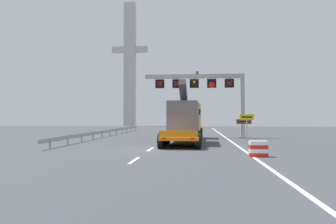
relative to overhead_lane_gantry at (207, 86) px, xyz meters
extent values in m
plane|color=#424449|center=(-4.14, -13.21, -5.69)|extent=(112.00, 112.00, 0.00)
cube|color=silver|center=(-4.34, -19.21, -5.69)|extent=(0.20, 2.60, 0.01)
cube|color=silver|center=(-4.34, -13.48, -5.69)|extent=(0.20, 2.60, 0.01)
cube|color=silver|center=(-4.34, -7.75, -5.69)|extent=(0.20, 2.60, 0.01)
cube|color=silver|center=(-4.34, -2.02, -5.69)|extent=(0.20, 2.60, 0.01)
cube|color=silver|center=(-4.34, 3.71, -5.69)|extent=(0.20, 2.60, 0.01)
cube|color=silver|center=(-4.34, 9.44, -5.69)|extent=(0.20, 2.60, 0.01)
cube|color=silver|center=(-4.34, 15.17, -5.69)|extent=(0.20, 2.60, 0.01)
cube|color=silver|center=(-4.34, 20.90, -5.69)|extent=(0.20, 2.60, 0.01)
cube|color=silver|center=(-4.34, 26.63, -5.69)|extent=(0.20, 2.60, 0.01)
cube|color=silver|center=(-4.34, 32.36, -5.69)|extent=(0.20, 2.60, 0.01)
cube|color=silver|center=(2.06, -1.21, -5.69)|extent=(0.20, 63.00, 0.01)
cube|color=#9EA0A5|center=(3.92, 0.00, -2.16)|extent=(0.40, 0.40, 7.06)
cube|color=slate|center=(3.92, 0.00, -5.65)|extent=(0.90, 0.90, 0.08)
cube|color=#9EA0A5|center=(-1.38, 0.00, 1.12)|extent=(10.99, 0.44, 0.44)
cube|color=#4C4C51|center=(-1.06, 0.00, 1.52)|extent=(0.28, 0.40, 0.28)
cube|color=black|center=(2.49, 0.00, 0.31)|extent=(1.01, 0.24, 0.97)
cube|color=#9EA0A5|center=(2.49, 0.00, 0.85)|extent=(0.08, 0.08, 0.16)
cube|color=red|center=(2.49, -0.13, 0.31)|extent=(0.61, 0.02, 0.61)
cube|color=red|center=(2.49, -0.13, 0.31)|extent=(0.61, 0.02, 0.61)
cube|color=black|center=(0.55, 0.00, 0.31)|extent=(1.01, 0.24, 0.97)
cube|color=#9EA0A5|center=(0.55, 0.00, 0.85)|extent=(0.08, 0.08, 0.16)
cone|color=red|center=(0.55, -0.13, 0.14)|extent=(0.65, 0.02, 0.65)
cube|color=black|center=(-1.38, 0.00, 0.31)|extent=(1.01, 0.24, 0.97)
cube|color=#9EA0A5|center=(-1.38, 0.00, 0.85)|extent=(0.08, 0.08, 0.16)
cone|color=orange|center=(-1.38, -0.13, 0.41)|extent=(0.36, 0.36, 0.34)
cube|color=black|center=(-3.31, 0.00, 0.31)|extent=(1.01, 0.24, 0.97)
cube|color=#9EA0A5|center=(-3.31, 0.00, 0.85)|extent=(0.08, 0.08, 0.16)
cube|color=red|center=(-3.31, -0.13, 0.31)|extent=(0.61, 0.02, 0.61)
cube|color=red|center=(-3.31, -0.13, 0.31)|extent=(0.61, 0.02, 0.61)
cube|color=black|center=(-5.25, 0.00, 0.31)|extent=(1.01, 0.24, 0.97)
cube|color=#9EA0A5|center=(-5.25, 0.00, 0.85)|extent=(0.08, 0.08, 0.16)
cube|color=red|center=(-5.25, -0.13, 0.31)|extent=(0.61, 0.02, 0.61)
cube|color=red|center=(-5.25, -0.13, 0.31)|extent=(0.61, 0.02, 0.61)
cube|color=orange|center=(-2.20, -8.53, -4.96)|extent=(3.13, 10.48, 0.24)
cube|color=orange|center=(-2.37, -13.80, -4.59)|extent=(2.66, 0.16, 0.44)
cylinder|color=black|center=(-3.69, -12.98, -5.14)|extent=(0.35, 1.11, 1.10)
cylinder|color=black|center=(-0.99, -13.07, -5.14)|extent=(0.35, 1.11, 1.10)
cylinder|color=black|center=(-3.66, -11.93, -5.14)|extent=(0.35, 1.11, 1.10)
cylinder|color=black|center=(-0.96, -12.02, -5.14)|extent=(0.35, 1.11, 1.10)
cylinder|color=black|center=(-3.62, -10.88, -5.14)|extent=(0.35, 1.11, 1.10)
cylinder|color=black|center=(-0.92, -10.97, -5.14)|extent=(0.35, 1.11, 1.10)
cylinder|color=black|center=(-3.59, -9.83, -5.14)|extent=(0.35, 1.11, 1.10)
cylinder|color=black|center=(-0.89, -9.92, -5.14)|extent=(0.35, 1.11, 1.10)
cylinder|color=black|center=(-3.56, -8.78, -5.14)|extent=(0.35, 1.11, 1.10)
cylinder|color=black|center=(-0.86, -8.87, -5.14)|extent=(0.35, 1.11, 1.10)
cube|color=gold|center=(-1.97, -1.43, -3.59)|extent=(2.68, 3.28, 3.10)
cube|color=black|center=(-1.97, -1.43, -2.90)|extent=(2.71, 3.30, 0.60)
cylinder|color=black|center=(-3.23, -0.51, -5.14)|extent=(0.37, 1.11, 1.10)
cylinder|color=black|center=(-0.66, -0.59, -5.14)|extent=(0.37, 1.11, 1.10)
cylinder|color=black|center=(-3.29, -2.51, -5.14)|extent=(0.37, 1.11, 1.10)
cylinder|color=black|center=(-0.72, -2.59, -5.14)|extent=(0.37, 1.11, 1.10)
cube|color=#565B66|center=(-2.18, -8.13, -3.49)|extent=(2.56, 5.79, 2.70)
cube|color=#2D2D33|center=(-2.21, -8.99, -1.54)|extent=(0.65, 2.96, 2.29)
cube|color=red|center=(-3.35, -13.81, -4.89)|extent=(0.20, 0.07, 0.12)
cube|color=red|center=(-1.39, -13.88, -4.89)|extent=(0.20, 0.07, 0.12)
cylinder|color=#9EA0A5|center=(3.66, -4.52, -4.43)|extent=(0.10, 0.10, 2.54)
cube|color=yellow|center=(3.66, -4.58, -3.43)|extent=(1.33, 0.06, 0.55)
cube|color=black|center=(3.66, -4.61, -3.43)|extent=(0.96, 0.01, 0.12)
cylinder|color=#9EA0A5|center=(3.78, -1.90, -4.68)|extent=(0.10, 0.10, 2.03)
cube|color=brown|center=(3.78, -1.96, -3.91)|extent=(1.57, 0.06, 0.49)
cube|color=black|center=(3.78, -1.99, -3.91)|extent=(1.13, 0.01, 0.12)
cube|color=red|center=(2.37, -17.09, -5.58)|extent=(1.03, 0.56, 0.23)
cube|color=white|center=(2.37, -17.09, -5.36)|extent=(1.03, 0.56, 0.22)
cube|color=red|center=(2.37, -17.09, -5.13)|extent=(1.03, 0.56, 0.23)
cube|color=white|center=(2.37, -17.09, -4.91)|extent=(1.03, 0.56, 0.23)
cube|color=#999EA3|center=(-11.63, 2.09, -5.09)|extent=(0.04, 34.61, 0.32)
cube|color=#999EA3|center=(-11.57, -13.64, -5.39)|extent=(0.10, 0.10, 0.60)
cube|color=#999EA3|center=(-11.57, -10.49, -5.39)|extent=(0.10, 0.10, 0.60)
cube|color=#999EA3|center=(-11.57, -7.34, -5.39)|extent=(0.10, 0.10, 0.60)
cube|color=#999EA3|center=(-11.57, -4.20, -5.39)|extent=(0.10, 0.10, 0.60)
cube|color=#999EA3|center=(-11.57, -1.05, -5.39)|extent=(0.10, 0.10, 0.60)
cube|color=#999EA3|center=(-11.57, 2.09, -5.39)|extent=(0.10, 0.10, 0.60)
cube|color=#999EA3|center=(-11.57, 5.24, -5.39)|extent=(0.10, 0.10, 0.60)
cube|color=#999EA3|center=(-11.57, 8.39, -5.39)|extent=(0.10, 0.10, 0.60)
cube|color=#999EA3|center=(-11.57, 11.53, -5.39)|extent=(0.10, 0.10, 0.60)
cube|color=#999EA3|center=(-11.57, 14.68, -5.39)|extent=(0.10, 0.10, 0.60)
cube|color=#999EA3|center=(-11.57, 17.83, -5.39)|extent=(0.10, 0.10, 0.60)
cube|color=#B7B7B2|center=(-18.05, 43.97, 10.01)|extent=(2.80, 2.00, 31.41)
cube|color=#B7B7B2|center=(-18.05, 43.97, 13.78)|extent=(9.00, 1.60, 1.40)
camera|label=1|loc=(-1.11, -35.49, -3.45)|focal=33.99mm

